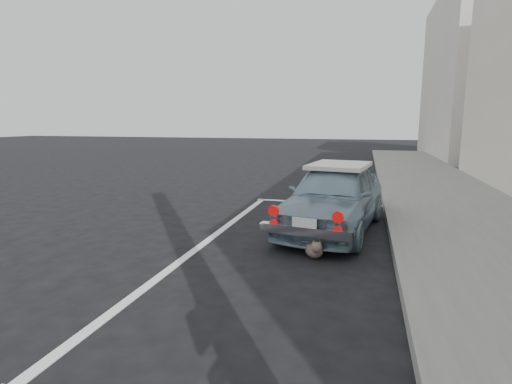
% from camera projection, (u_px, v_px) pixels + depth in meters
% --- Properties ---
extents(ground, '(80.00, 80.00, 0.00)m').
position_uv_depth(ground, '(162.00, 370.00, 2.95)').
color(ground, black).
rests_on(ground, ground).
extents(building_far, '(3.50, 10.00, 8.00)m').
position_uv_depth(building_far, '(473.00, 76.00, 19.60)').
color(building_far, beige).
rests_on(building_far, ground).
extents(pline_front, '(3.00, 0.12, 0.01)m').
position_uv_depth(pline_front, '(322.00, 203.00, 8.99)').
color(pline_front, silver).
rests_on(pline_front, ground).
extents(pline_side, '(0.12, 7.00, 0.01)m').
position_uv_depth(pline_side, '(205.00, 243.00, 6.03)').
color(pline_side, silver).
rests_on(pline_side, ground).
extents(retro_coupe, '(1.83, 3.47, 1.12)m').
position_uv_depth(retro_coupe, '(334.00, 197.00, 6.69)').
color(retro_coupe, '#7A96A9').
rests_on(retro_coupe, ground).
extents(cat, '(0.34, 0.54, 0.29)m').
position_uv_depth(cat, '(315.00, 248.00, 5.36)').
color(cat, '#675B4E').
rests_on(cat, ground).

